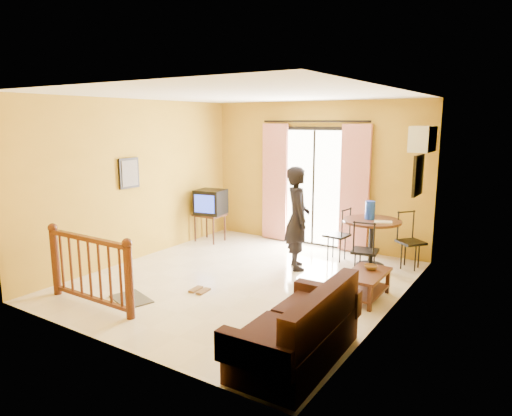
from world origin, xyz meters
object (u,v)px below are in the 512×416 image
Objects in this scene: television at (211,202)px; dining_table at (372,230)px; coffee_table at (366,281)px; standing_person at (297,218)px; sofa at (300,333)px.

television is 3.30m from dining_table.
coffee_table is (3.72, -1.27, -0.56)m from television.
television is 2.35m from standing_person.
dining_table is 0.57× the size of sofa.
standing_person is (-1.44, 0.69, 0.60)m from coffee_table.
dining_table is at bearing -5.93° from television.
dining_table is at bearing -90.89° from standing_person.
coffee_table is at bearing 88.58° from sofa.
standing_person is (-1.01, -0.75, 0.21)m from dining_table.
dining_table reaches higher than coffee_table.
coffee_table is 1.97m from sofa.
standing_person is (2.28, -0.58, 0.04)m from television.
sofa is (0.43, -3.41, -0.34)m from dining_table.
sofa is at bearing -82.79° from dining_table.
coffee_table is 1.70m from standing_person.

